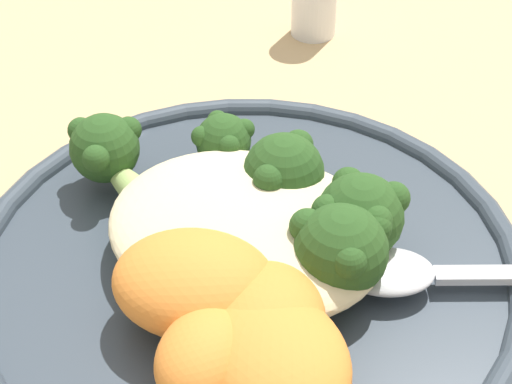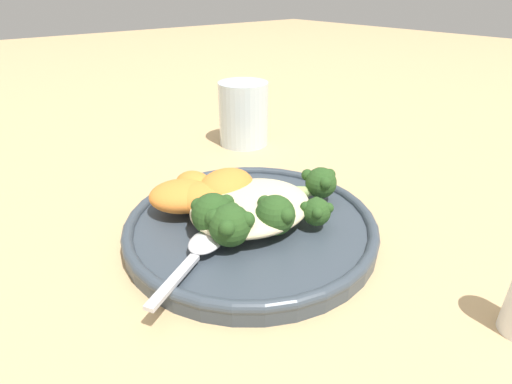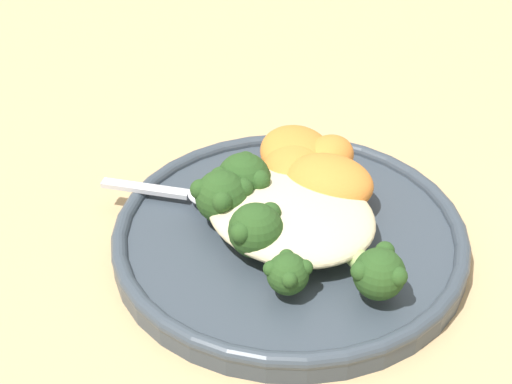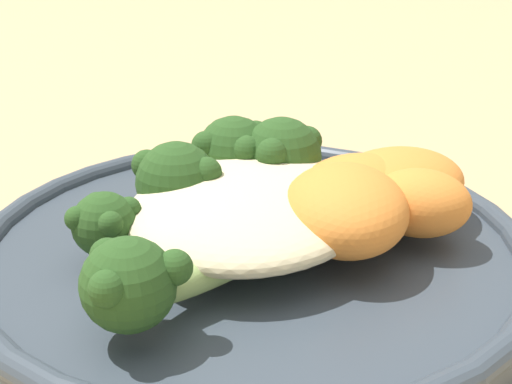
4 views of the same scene
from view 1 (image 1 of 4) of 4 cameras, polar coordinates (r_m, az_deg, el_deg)
The scene contains 13 objects.
ground_plane at distance 0.41m, azimuth -0.65°, elevation -6.16°, with size 4.00×4.00×0.00m, color tan.
plate at distance 0.40m, azimuth -0.34°, elevation -4.82°, with size 0.26×0.26×0.02m.
quinoa_mound at distance 0.38m, azimuth -1.05°, elevation -2.58°, with size 0.13×0.11×0.03m, color beige.
broccoli_stalk_0 at distance 0.37m, azimuth 4.90°, elevation -3.70°, with size 0.10×0.06×0.04m.
broccoli_stalk_1 at distance 0.38m, azimuth 6.15°, elevation -1.80°, with size 0.09×0.07×0.04m.
broccoli_stalk_2 at distance 0.40m, azimuth 0.30°, elevation 0.34°, with size 0.04×0.10×0.04m.
broccoli_stalk_3 at distance 0.42m, azimuth -2.75°, elevation 0.96°, with size 0.06×0.11×0.03m.
broccoli_stalk_4 at distance 0.42m, azimuth -8.63°, elevation 1.22°, with size 0.12×0.07×0.04m.
sweet_potato_chunk_0 at distance 0.33m, azimuth -3.39°, elevation -10.94°, with size 0.05×0.04×0.03m, color orange.
sweet_potato_chunk_1 at distance 0.34m, azimuth 0.63°, elevation -8.49°, with size 0.06×0.05×0.03m, color orange.
sweet_potato_chunk_2 at distance 0.33m, azimuth 1.07°, elevation -10.82°, with size 0.07×0.06×0.03m, color orange.
sweet_potato_chunk_3 at distance 0.36m, azimuth -4.23°, elevation -6.04°, with size 0.07×0.06×0.04m, color orange.
spoon at distance 0.38m, azimuth 10.25°, elevation -5.29°, with size 0.11×0.07×0.01m.
Camera 1 is at (0.14, -0.25, 0.29)m, focal length 60.00 mm.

